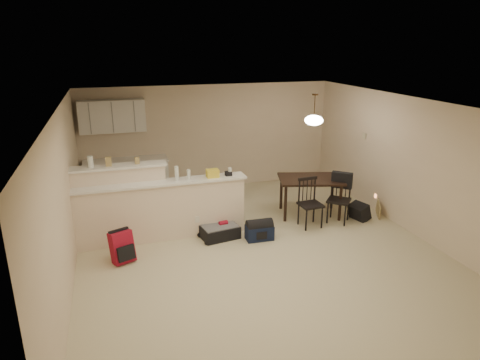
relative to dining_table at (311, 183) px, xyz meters
name	(u,v)px	position (x,y,z in m)	size (l,w,h in m)	color
room	(258,180)	(-1.55, -1.15, 0.55)	(7.00, 7.02, 2.50)	beige
breakfast_bar	(147,207)	(-3.31, -0.17, -0.09)	(3.08, 0.58, 1.39)	beige
upper_cabinets	(112,116)	(-3.75, 2.17, 1.20)	(1.40, 0.34, 0.70)	white
kitchen_counter	(127,180)	(-3.55, 2.04, -0.25)	(1.80, 0.60, 0.90)	white
thermostat	(364,136)	(1.44, 0.40, 0.80)	(0.02, 0.12, 0.12)	beige
jar	(90,162)	(-4.19, -0.03, 0.79)	(0.10, 0.10, 0.20)	silver
cereal_box	(108,162)	(-3.90, -0.03, 0.77)	(0.10, 0.07, 0.16)	tan
small_box	(137,161)	(-3.42, -0.03, 0.75)	(0.08, 0.06, 0.12)	tan
bottle_a	(177,173)	(-2.76, -0.25, 0.52)	(0.07, 0.07, 0.26)	silver
bottle_b	(189,174)	(-2.55, -0.25, 0.48)	(0.06, 0.06, 0.18)	silver
bag_lump	(213,173)	(-2.11, -0.25, 0.46)	(0.22, 0.18, 0.14)	tan
pouch	(228,173)	(-1.81, -0.25, 0.43)	(0.12, 0.10, 0.08)	tan
extra_item_x	(230,172)	(-1.78, -0.25, 0.47)	(0.07, 0.07, 0.15)	silver
dining_table	(311,183)	(0.00, 0.00, 0.00)	(1.45, 1.15, 0.79)	black
pendant_lamp	(314,120)	(0.00, 0.00, 1.29)	(0.36, 0.36, 0.62)	brown
dining_chair_near	(311,203)	(-0.26, -0.56, -0.22)	(0.42, 0.40, 0.96)	black
dining_chair_far	(339,199)	(0.37, -0.52, -0.21)	(0.42, 0.40, 0.97)	black
suitcase	(220,232)	(-2.06, -0.54, -0.58)	(0.67, 0.43, 0.23)	black
red_backpack	(122,247)	(-3.81, -0.93, -0.44)	(0.35, 0.22, 0.52)	maroon
navy_duffel	(259,233)	(-1.39, -0.82, -0.56)	(0.49, 0.27, 0.27)	#111A36
black_daypack	(359,212)	(0.85, -0.54, -0.53)	(0.37, 0.26, 0.32)	black
cardboard_sheet	(378,210)	(1.30, -0.54, -0.54)	(0.41, 0.02, 0.31)	tan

